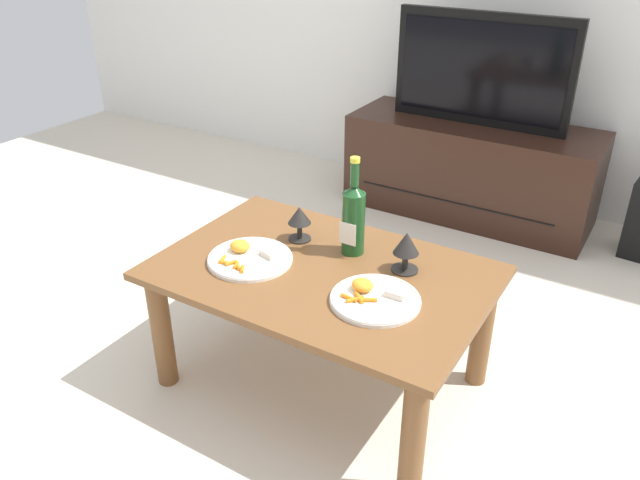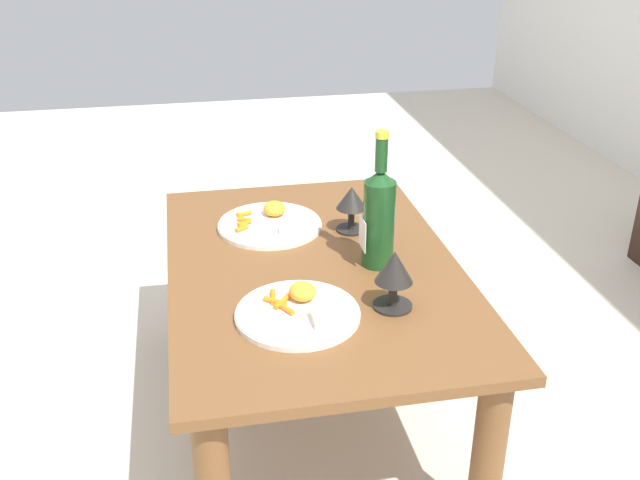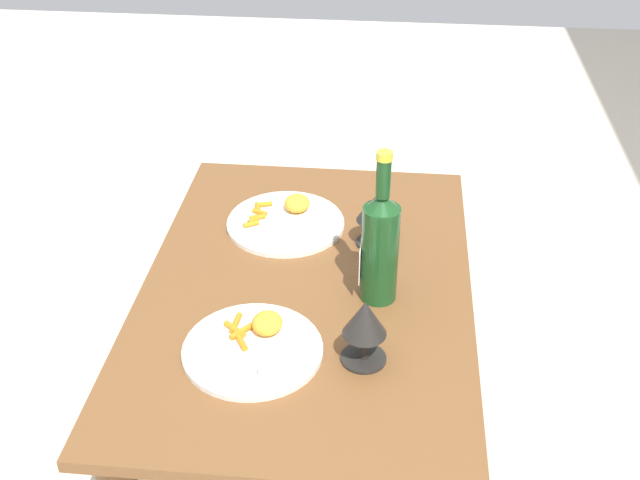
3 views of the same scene
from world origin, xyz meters
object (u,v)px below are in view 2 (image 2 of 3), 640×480
at_px(dinner_plate_right, 299,311).
at_px(dining_table, 314,294).
at_px(dinner_plate_left, 270,223).
at_px(wine_bottle, 379,214).
at_px(goblet_left, 352,201).
at_px(goblet_right, 394,271).

bearing_deg(dinner_plate_right, dining_table, 161.75).
height_order(dinner_plate_left, dinner_plate_right, same).
xyz_separation_m(wine_bottle, dinner_plate_left, (-0.26, -0.23, -0.12)).
relative_size(wine_bottle, dinner_plate_left, 1.21).
relative_size(dining_table, wine_bottle, 3.13).
relative_size(goblet_left, dinner_plate_right, 0.46).
height_order(wine_bottle, goblet_left, wine_bottle).
xyz_separation_m(dining_table, goblet_right, (0.23, 0.13, 0.17)).
xyz_separation_m(goblet_left, dinner_plate_left, (-0.06, -0.21, -0.07)).
xyz_separation_m(dining_table, goblet_left, (-0.17, 0.13, 0.17)).
xyz_separation_m(goblet_right, dinner_plate_left, (-0.46, -0.21, -0.08)).
bearing_deg(dinner_plate_left, dinner_plate_right, 0.06).
relative_size(goblet_right, dinner_plate_left, 0.49).
height_order(dining_table, dinner_plate_right, dinner_plate_right).
relative_size(wine_bottle, goblet_left, 2.71).
bearing_deg(dinner_plate_left, goblet_left, 73.85).
bearing_deg(wine_bottle, goblet_left, -174.63).
height_order(dining_table, goblet_right, goblet_right).
relative_size(wine_bottle, goblet_right, 2.48).
relative_size(dining_table, goblet_right, 7.77).
height_order(goblet_right, dinner_plate_left, goblet_right).
bearing_deg(wine_bottle, dining_table, -100.16).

